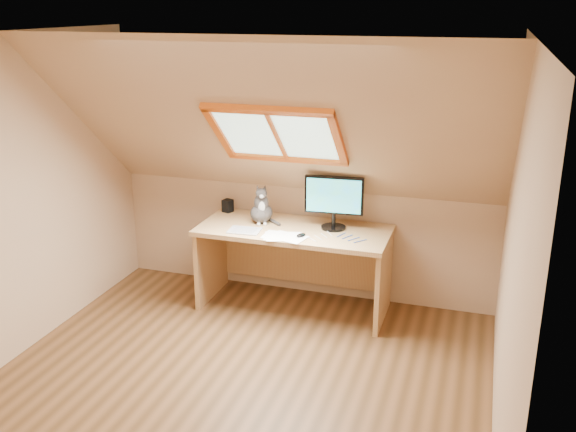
% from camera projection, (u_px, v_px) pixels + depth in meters
% --- Properties ---
extents(ground, '(3.50, 3.50, 0.00)m').
position_uv_depth(ground, '(231.00, 391.00, 4.49)').
color(ground, brown).
rests_on(ground, ground).
extents(room_shell, '(3.52, 3.52, 2.41)m').
position_uv_depth(room_shell, '(219.00, 199.00, 3.96)').
color(room_shell, tan).
rests_on(room_shell, ground).
extents(desk, '(1.64, 0.72, 0.75)m').
position_uv_depth(desk, '(296.00, 250.00, 5.63)').
color(desk, tan).
rests_on(desk, ground).
extents(monitor, '(0.50, 0.21, 0.46)m').
position_uv_depth(monitor, '(334.00, 199.00, 5.40)').
color(monitor, black).
rests_on(monitor, desk).
extents(cat, '(0.26, 0.28, 0.35)m').
position_uv_depth(cat, '(261.00, 209.00, 5.60)').
color(cat, '#47413F').
rests_on(cat, desk).
extents(desk_speaker, '(0.10, 0.10, 0.12)m').
position_uv_depth(desk_speaker, '(228.00, 206.00, 5.91)').
color(desk_speaker, black).
rests_on(desk_speaker, desk).
extents(graphics_tablet, '(0.28, 0.21, 0.01)m').
position_uv_depth(graphics_tablet, '(244.00, 231.00, 5.42)').
color(graphics_tablet, '#B2B2B7').
rests_on(graphics_tablet, desk).
extents(mouse, '(0.09, 0.11, 0.03)m').
position_uv_depth(mouse, '(301.00, 235.00, 5.28)').
color(mouse, black).
rests_on(mouse, desk).
extents(papers, '(0.35, 0.30, 0.01)m').
position_uv_depth(papers, '(276.00, 237.00, 5.28)').
color(papers, white).
rests_on(papers, desk).
extents(cables, '(0.51, 0.26, 0.01)m').
position_uv_depth(cables, '(339.00, 237.00, 5.26)').
color(cables, silver).
rests_on(cables, desk).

